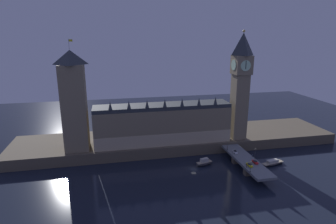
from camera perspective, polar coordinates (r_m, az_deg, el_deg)
name	(u,v)px	position (r m, az deg, el deg)	size (l,w,h in m)	color
ground_plane	(194,169)	(165.51, 5.25, -11.48)	(400.00, 400.00, 0.00)	black
embankment	(178,140)	(198.53, 1.97, -5.67)	(220.00, 42.00, 6.94)	brown
parliament_hall	(163,123)	(181.27, -1.07, -2.34)	(87.01, 16.92, 30.26)	#7F7056
clock_tower	(240,83)	(189.15, 14.50, 5.69)	(11.40, 11.51, 70.92)	#7F7056
victoria_tower	(74,101)	(174.82, -18.56, 2.10)	(14.23, 14.23, 65.66)	#7F7056
bridge	(246,162)	(170.23, 15.57, -9.67)	(11.09, 46.00, 5.59)	slate
car_northbound_lead	(235,152)	(176.26, 13.47, -7.88)	(1.88, 3.99, 1.49)	white
car_northbound_trail	(249,165)	(161.65, 16.20, -10.27)	(1.90, 4.66, 1.45)	yellow
car_southbound_lead	(255,162)	(166.05, 17.26, -9.65)	(1.90, 4.63, 1.47)	red
pedestrian_near_rail	(247,166)	(159.15, 15.70, -10.54)	(0.38, 0.38, 1.78)	black
pedestrian_mid_walk	(252,155)	(173.15, 16.76, -8.45)	(0.38, 0.38, 1.85)	black
pedestrian_far_rail	(227,148)	(180.31, 11.94, -7.15)	(0.38, 0.38, 1.85)	black
street_lamp_near	(251,165)	(153.99, 16.46, -10.29)	(1.34, 0.60, 6.21)	#2D3333
street_lamp_mid	(255,152)	(170.47, 17.30, -7.76)	(1.34, 0.60, 6.46)	#2D3333
street_lamp_far	(228,144)	(178.01, 12.02, -6.36)	(1.34, 0.60, 6.64)	#2D3333
boat_upstream	(204,163)	(169.97, 7.38, -10.20)	(11.34, 6.18, 4.39)	#28282D
boat_downstream	(273,163)	(180.40, 20.48, -9.69)	(16.42, 7.43, 3.16)	#28282D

